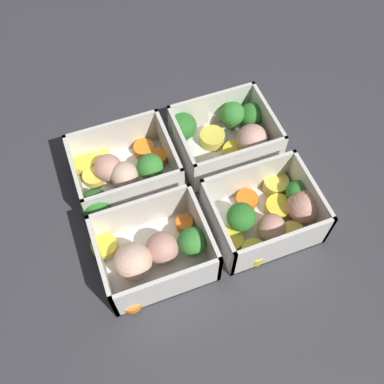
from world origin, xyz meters
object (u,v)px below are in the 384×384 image
object	(u,v)px
container_far_left	(270,214)
container_far_right	(154,252)
container_near_right	(121,173)
container_near_left	(228,135)

from	to	relation	value
container_far_left	container_far_right	size ratio (longest dim) A/B	1.04
container_near_right	container_far_left	xyz separation A→B (m)	(-0.16, 0.13, -0.00)
container_near_right	container_far_right	distance (m)	0.13
container_far_right	container_near_left	bearing A→B (deg)	-139.01
container_far_left	container_far_right	bearing A→B (deg)	-0.49
container_near_left	container_near_right	world-z (taller)	same
container_near_left	container_far_right	size ratio (longest dim) A/B	0.96
container_near_left	container_far_left	world-z (taller)	same
container_far_left	container_far_right	distance (m)	0.16
container_near_right	container_far_right	xyz separation A→B (m)	(-0.01, 0.13, 0.00)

